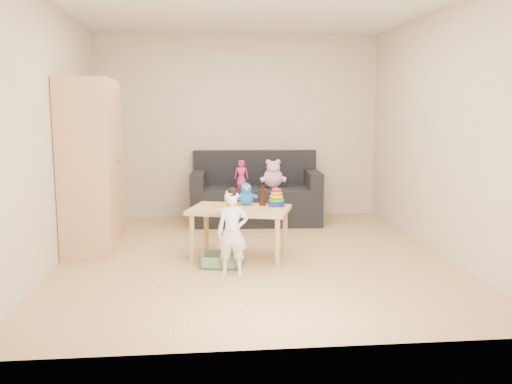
{
  "coord_description": "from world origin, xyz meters",
  "views": [
    {
      "loc": [
        -0.53,
        -5.53,
        1.53
      ],
      "look_at": [
        0.05,
        0.25,
        0.65
      ],
      "focal_mm": 38.0,
      "sensor_mm": 36.0,
      "label": 1
    }
  ],
  "objects": [
    {
      "name": "play_table",
      "position": [
        -0.15,
        -0.02,
        0.26
      ],
      "size": [
        1.15,
        0.9,
        0.53
      ],
      "primitive_type": "cube",
      "rotation": [
        0.0,
        0.0,
        -0.3
      ],
      "color": "#E5BE7E",
      "rests_on": "ground"
    },
    {
      "name": "sofa",
      "position": [
        0.2,
        1.75,
        0.24
      ],
      "size": [
        1.78,
        0.96,
        0.49
      ],
      "primitive_type": "cube",
      "rotation": [
        0.0,
        0.0,
        -0.06
      ],
      "color": "black",
      "rests_on": "ground"
    },
    {
      "name": "wardrobe",
      "position": [
        -1.73,
        0.51,
        0.93
      ],
      "size": [
        0.52,
        1.03,
        1.86
      ],
      "primitive_type": "cube",
      "color": "tan",
      "rests_on": "ground"
    },
    {
      "name": "pink_bear",
      "position": [
        0.43,
        1.7,
        0.65
      ],
      "size": [
        0.31,
        0.27,
        0.32
      ],
      "primitive_type": null,
      "rotation": [
        0.0,
        0.0,
        -0.12
      ],
      "color": "#F0B0CC",
      "rests_on": "sofa"
    },
    {
      "name": "room",
      "position": [
        0.0,
        0.0,
        1.3
      ],
      "size": [
        4.5,
        4.5,
        4.5
      ],
      "color": "tan",
      "rests_on": "ground"
    },
    {
      "name": "brown_bottle",
      "position": [
        0.11,
        0.09,
        0.62
      ],
      "size": [
        0.07,
        0.07,
        0.22
      ],
      "color": "black",
      "rests_on": "play_table"
    },
    {
      "name": "wooden_figure",
      "position": [
        -0.26,
        -0.02,
        0.59
      ],
      "size": [
        0.05,
        0.04,
        0.12
      ],
      "primitive_type": null,
      "rotation": [
        0.0,
        0.0,
        0.03
      ],
      "color": "brown",
      "rests_on": "play_table"
    },
    {
      "name": "blue_plush",
      "position": [
        -0.07,
        0.14,
        0.65
      ],
      "size": [
        0.21,
        0.17,
        0.24
      ],
      "primitive_type": null,
      "rotation": [
        0.0,
        0.0,
        -0.05
      ],
      "color": "blue",
      "rests_on": "play_table"
    },
    {
      "name": "yellow_book",
      "position": [
        -0.25,
        0.12,
        0.54
      ],
      "size": [
        0.25,
        0.25,
        0.01
      ],
      "primitive_type": "cube",
      "rotation": [
        0.0,
        0.0,
        -0.28
      ],
      "color": "yellow",
      "rests_on": "play_table"
    },
    {
      "name": "doll",
      "position": [
        -0.0,
        1.73,
        0.67
      ],
      "size": [
        0.2,
        0.14,
        0.37
      ],
      "primitive_type": "imported",
      "rotation": [
        0.0,
        0.0,
        -0.08
      ],
      "color": "#EA2B83",
      "rests_on": "sofa"
    },
    {
      "name": "ring_stacker",
      "position": [
        0.23,
        -0.07,
        0.61
      ],
      "size": [
        0.18,
        0.18,
        0.21
      ],
      "color": "#D0D90B",
      "rests_on": "play_table"
    },
    {
      "name": "toddler",
      "position": [
        -0.26,
        -0.6,
        0.39
      ],
      "size": [
        0.31,
        0.23,
        0.78
      ],
      "primitive_type": "imported",
      "rotation": [
        0.0,
        0.0,
        -0.12
      ],
      "color": "white",
      "rests_on": "ground"
    },
    {
      "name": "storage_bin",
      "position": [
        -0.34,
        -0.33,
        0.06
      ],
      "size": [
        0.45,
        0.37,
        0.12
      ],
      "primitive_type": null,
      "rotation": [
        0.0,
        0.0,
        -0.16
      ],
      "color": "#62835F",
      "rests_on": "ground"
    }
  ]
}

